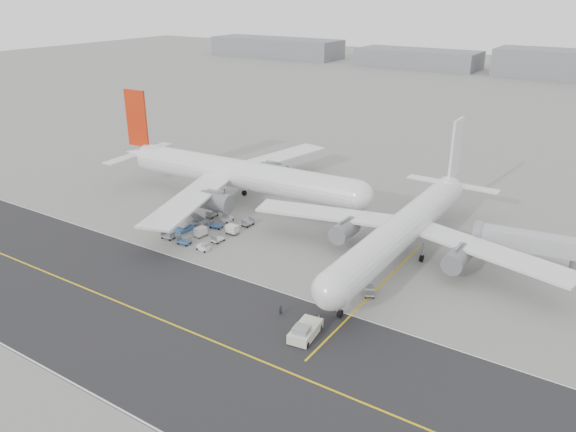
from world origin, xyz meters
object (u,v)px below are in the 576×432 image
Objects in this scene: airliner_b at (405,227)px; ground_crew_a at (281,310)px; airliner_a at (236,173)px; pushback_tug at (305,331)px; jet_bridge at (528,243)px.

ground_crew_a is at bearing -105.28° from airliner_b.
pushback_tug is (39.88, -36.37, -5.45)m from airliner_a.
airliner_a is 48.25m from ground_crew_a.
pushback_tug is 0.44× the size of jet_bridge.
pushback_tug is at bearing -23.74° from ground_crew_a.
airliner_b is (41.71, -6.46, -0.62)m from airliner_a.
pushback_tug reaches higher than ground_crew_a.
airliner_b is 20.11m from jet_bridge.
airliner_a is 42.21m from airliner_b.
airliner_a is at bearing 130.58° from pushback_tug.
airliner_b is at bearing 79.44° from pushback_tug.
ground_crew_a is (34.13, -33.66, -5.55)m from airliner_a.
pushback_tug is (-1.83, -29.91, -4.83)m from airliner_b.
airliner_b is 7.30× the size of pushback_tug.
airliner_b reaches higher than ground_crew_a.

